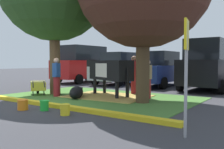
% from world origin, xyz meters
% --- Properties ---
extents(ground_plane, '(80.00, 80.00, 0.00)m').
position_xyz_m(ground_plane, '(0.00, 0.00, 0.00)').
color(ground_plane, '#38383D').
extents(grass_island, '(7.55, 4.77, 0.02)m').
position_xyz_m(grass_island, '(0.59, 2.45, 0.01)').
color(grass_island, '#477A33').
rests_on(grass_island, ground).
extents(curb_yellow, '(8.75, 0.24, 0.12)m').
position_xyz_m(curb_yellow, '(0.59, -0.09, 0.06)').
color(curb_yellow, yellow).
rests_on(curb_yellow, ground).
extents(hay_bedding, '(3.37, 2.63, 0.04)m').
position_xyz_m(hay_bedding, '(0.82, 2.75, 0.03)').
color(hay_bedding, tan).
rests_on(hay_bedding, ground).
extents(cow_holstein, '(3.01, 1.57, 1.52)m').
position_xyz_m(cow_holstein, '(0.70, 2.99, 1.07)').
color(cow_holstein, black).
rests_on(cow_holstein, ground).
extents(calf_lying, '(0.98, 1.28, 0.48)m').
position_xyz_m(calf_lying, '(0.10, 1.68, 0.24)').
color(calf_lying, black).
rests_on(calf_lying, ground).
extents(person_handler, '(0.41, 0.39, 1.59)m').
position_xyz_m(person_handler, '(-0.90, 1.58, 0.85)').
color(person_handler, maroon).
rests_on(person_handler, ground).
extents(person_visitor_near, '(0.53, 0.34, 1.69)m').
position_xyz_m(person_visitor_near, '(1.32, 4.00, 0.91)').
color(person_visitor_near, maroon).
rests_on(person_visitor_near, ground).
extents(person_visitor_far, '(0.34, 0.47, 1.51)m').
position_xyz_m(person_visitor_far, '(2.40, 3.18, 0.81)').
color(person_visitor_far, maroon).
rests_on(person_visitor_far, ground).
extents(wheelbarrow, '(1.46, 1.24, 0.63)m').
position_xyz_m(wheelbarrow, '(-1.98, 1.51, 0.39)').
color(wheelbarrow, gold).
rests_on(wheelbarrow, ground).
extents(parking_sign, '(0.13, 0.44, 2.21)m').
position_xyz_m(parking_sign, '(5.24, -0.79, 1.56)').
color(parking_sign, '#99999E').
rests_on(parking_sign, ground).
extents(bucket_orange, '(0.33, 0.33, 0.31)m').
position_xyz_m(bucket_orange, '(0.39, -0.91, 0.16)').
color(bucket_orange, orange).
rests_on(bucket_orange, ground).
extents(bucket_green, '(0.28, 0.28, 0.30)m').
position_xyz_m(bucket_green, '(0.99, -0.61, 0.16)').
color(bucket_green, green).
rests_on(bucket_green, ground).
extents(bucket_yellow, '(0.28, 0.28, 0.30)m').
position_xyz_m(bucket_yellow, '(1.95, -0.71, 0.16)').
color(bucket_yellow, yellow).
rests_on(bucket_yellow, ground).
extents(suv_dark_grey, '(2.15, 4.62, 2.52)m').
position_xyz_m(suv_dark_grey, '(-4.97, 7.75, 1.27)').
color(suv_dark_grey, red).
rests_on(suv_dark_grey, ground).
extents(sedan_silver, '(2.05, 4.42, 2.02)m').
position_xyz_m(sedan_silver, '(-2.04, 7.98, 0.98)').
color(sedan_silver, silver).
rests_on(sedan_silver, ground).
extents(sedan_blue, '(2.05, 4.42, 2.02)m').
position_xyz_m(sedan_blue, '(0.63, 8.11, 0.98)').
color(sedan_blue, navy).
rests_on(sedan_blue, ground).
extents(suv_black, '(2.15, 4.62, 2.52)m').
position_xyz_m(suv_black, '(3.48, 7.86, 1.27)').
color(suv_black, black).
rests_on(suv_black, ground).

